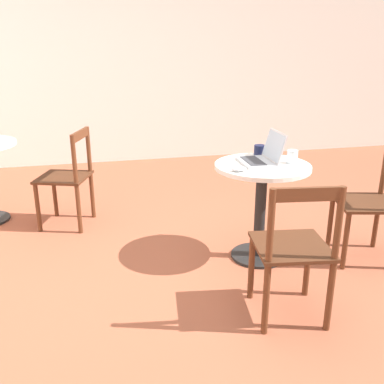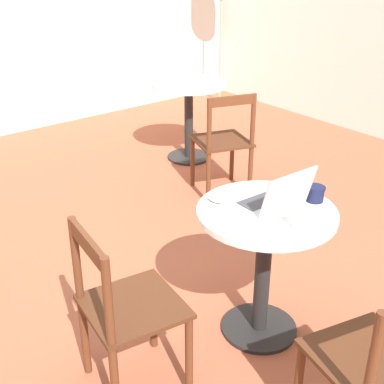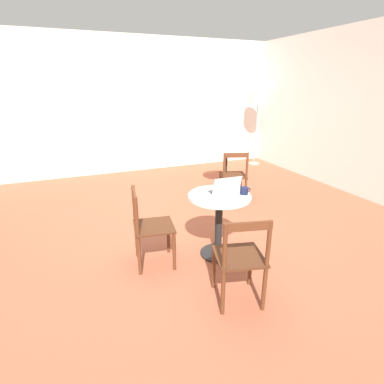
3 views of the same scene
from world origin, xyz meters
TOP-DOWN VIEW (x-y plane):
  - ground_plane at (0.00, 0.00)m, footprint 16.00×16.00m
  - wall_back at (0.00, 3.23)m, footprint 9.40×0.06m
  - cafe_table_near at (0.17, -0.55)m, footprint 0.66×0.66m
  - cafe_table_mid at (1.38, 1.53)m, footprint 0.66×0.66m
  - chair_near_front at (-0.02, -1.31)m, footprint 0.48×0.48m
  - chair_near_left at (-0.56, -0.44)m, footprint 0.45×0.45m
  - chair_mid_front at (1.12, 0.79)m, footprint 0.51×0.51m
  - floor_lamp at (2.79, 2.70)m, footprint 0.38×0.38m
  - laptop at (0.21, -0.56)m, footprint 0.31×0.27m
  - mouse at (0.04, -0.34)m, footprint 0.06×0.10m
  - mug at (0.42, -0.63)m, footprint 0.12×0.09m
  - drinking_glass at (0.16, -0.76)m, footprint 0.07×0.07m

SIDE VIEW (x-z plane):
  - ground_plane at x=0.00m, z-range 0.00..0.00m
  - chair_near_front at x=-0.02m, z-range 0.01..0.83m
  - chair_near_left at x=-0.56m, z-range 0.01..0.83m
  - chair_mid_front at x=1.12m, z-range 0.01..0.83m
  - cafe_table_near at x=0.17m, z-range 0.17..0.87m
  - cafe_table_mid at x=1.38m, z-range 0.17..0.87m
  - mouse at x=0.04m, z-range 0.70..0.73m
  - mug at x=0.42m, z-range 0.70..0.78m
  - drinking_glass at x=0.16m, z-range 0.70..0.79m
  - laptop at x=0.21m, z-range 0.64..0.86m
  - wall_back at x=0.00m, z-range 0.00..2.70m
  - floor_lamp at x=2.79m, z-range 0.61..2.21m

